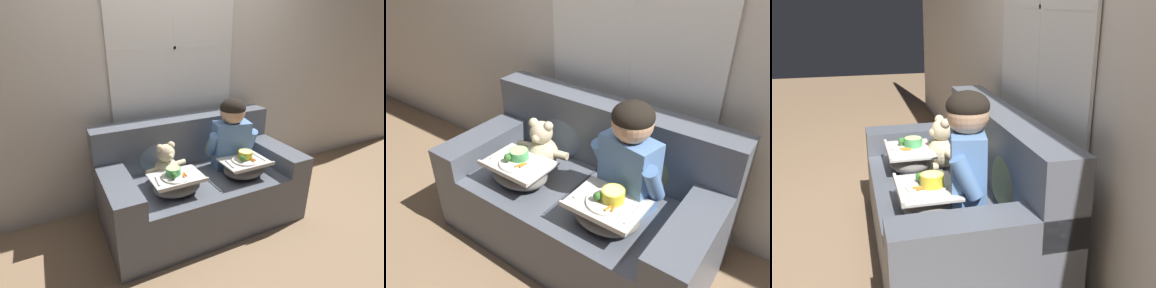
# 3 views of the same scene
# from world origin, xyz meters

# --- Properties ---
(ground_plane) EXTENTS (14.00, 14.00, 0.00)m
(ground_plane) POSITION_xyz_m (0.00, 0.00, 0.00)
(ground_plane) COLOR #8E7051
(wall_back_with_window) EXTENTS (8.00, 0.08, 2.60)m
(wall_back_with_window) POSITION_xyz_m (0.00, 0.57, 1.31)
(wall_back_with_window) COLOR beige
(wall_back_with_window) RESTS_ON ground_plane
(couch) EXTENTS (1.68, 0.87, 0.87)m
(couch) POSITION_xyz_m (0.00, 0.06, 0.32)
(couch) COLOR #565B66
(couch) RESTS_ON ground_plane
(throw_pillow_behind_child) EXTENTS (0.38, 0.18, 0.39)m
(throw_pillow_behind_child) POSITION_xyz_m (0.31, 0.25, 0.63)
(throw_pillow_behind_child) COLOR #898456
(throw_pillow_behind_child) RESTS_ON couch
(throw_pillow_behind_teddy) EXTENTS (0.38, 0.18, 0.39)m
(throw_pillow_behind_teddy) POSITION_xyz_m (-0.31, 0.25, 0.63)
(throw_pillow_behind_teddy) COLOR slate
(throw_pillow_behind_teddy) RESTS_ON couch
(child_figure) EXTENTS (0.46, 0.25, 0.62)m
(child_figure) POSITION_xyz_m (0.31, 0.03, 0.79)
(child_figure) COLOR #5B84BC
(child_figure) RESTS_ON couch
(teddy_bear) EXTENTS (0.36, 0.26, 0.34)m
(teddy_bear) POSITION_xyz_m (-0.31, 0.02, 0.59)
(teddy_bear) COLOR beige
(teddy_bear) RESTS_ON couch
(lap_tray_child) EXTENTS (0.39, 0.30, 0.21)m
(lap_tray_child) POSITION_xyz_m (0.31, -0.19, 0.53)
(lap_tray_child) COLOR slate
(lap_tray_child) RESTS_ON child_figure
(lap_tray_teddy) EXTENTS (0.39, 0.29, 0.21)m
(lap_tray_teddy) POSITION_xyz_m (-0.31, -0.19, 0.53)
(lap_tray_teddy) COLOR slate
(lap_tray_teddy) RESTS_ON teddy_bear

